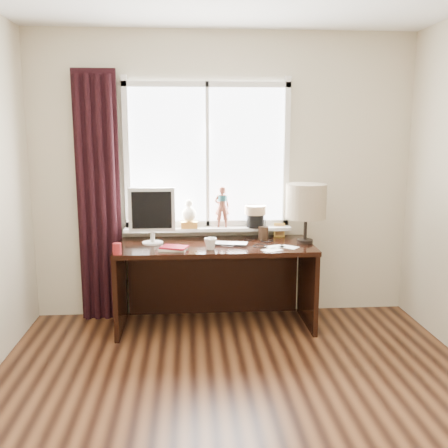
{
  "coord_description": "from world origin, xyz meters",
  "views": [
    {
      "loc": [
        -0.33,
        -2.59,
        1.72
      ],
      "look_at": [
        -0.05,
        1.25,
        1.0
      ],
      "focal_mm": 40.0,
      "sensor_mm": 36.0,
      "label": 1
    }
  ],
  "objects": [
    {
      "name": "table_lamp",
      "position": [
        0.69,
        1.63,
        1.11
      ],
      "size": [
        0.35,
        0.35,
        0.52
      ],
      "color": "black",
      "rests_on": "desk"
    },
    {
      "name": "wall_back",
      "position": [
        0.0,
        2.0,
        1.3
      ],
      "size": [
        3.5,
        0.0,
        2.6
      ],
      "primitive_type": "cube",
      "rotation": [
        1.57,
        0.0,
        0.0
      ],
      "color": "beige",
      "rests_on": "ground"
    },
    {
      "name": "mug",
      "position": [
        -0.15,
        1.45,
        0.8
      ],
      "size": [
        0.14,
        0.14,
        0.1
      ],
      "primitive_type": "imported",
      "rotation": [
        0.0,
        0.0,
        0.87
      ],
      "color": "white",
      "rests_on": "desk"
    },
    {
      "name": "notebook_stack",
      "position": [
        -0.46,
        1.45,
        0.77
      ],
      "size": [
        0.26,
        0.21,
        0.03
      ],
      "color": "beige",
      "rests_on": "desk"
    },
    {
      "name": "floor",
      "position": [
        0.0,
        0.0,
        0.0
      ],
      "size": [
        3.5,
        4.0,
        0.0
      ],
      "primitive_type": "cube",
      "color": "brown",
      "rests_on": "ground"
    },
    {
      "name": "icon_frame",
      "position": [
        0.51,
        1.9,
        0.81
      ],
      "size": [
        0.1,
        0.03,
        0.13
      ],
      "color": "gold",
      "rests_on": "desk"
    },
    {
      "name": "window",
      "position": [
        -0.14,
        1.95,
        1.31
      ],
      "size": [
        1.52,
        0.23,
        1.4
      ],
      "color": "white",
      "rests_on": "ground"
    },
    {
      "name": "brush_holder",
      "position": [
        0.35,
        1.79,
        0.81
      ],
      "size": [
        0.09,
        0.09,
        0.25
      ],
      "color": "black",
      "rests_on": "desk"
    },
    {
      "name": "desk_cables",
      "position": [
        0.29,
        1.65,
        0.75
      ],
      "size": [
        0.3,
        0.41,
        0.01
      ],
      "color": "black",
      "rests_on": "desk"
    },
    {
      "name": "loose_papers",
      "position": [
        0.43,
        1.45,
        0.75
      ],
      "size": [
        0.35,
        0.28,
        0.0
      ],
      "color": "white",
      "rests_on": "desk"
    },
    {
      "name": "red_cup",
      "position": [
        -0.9,
        1.33,
        0.8
      ],
      "size": [
        0.07,
        0.07,
        0.09
      ],
      "primitive_type": "cylinder",
      "color": "maroon",
      "rests_on": "desk"
    },
    {
      "name": "monitor",
      "position": [
        -0.64,
        1.69,
        1.03
      ],
      "size": [
        0.4,
        0.18,
        0.49
      ],
      "color": "beige",
      "rests_on": "desk"
    },
    {
      "name": "wall_front",
      "position": [
        0.0,
        -2.0,
        1.3
      ],
      "size": [
        3.5,
        0.0,
        2.6
      ],
      "primitive_type": "cube",
      "rotation": [
        1.57,
        0.0,
        0.0
      ],
      "color": "beige",
      "rests_on": "ground"
    },
    {
      "name": "curtain",
      "position": [
        -1.13,
        1.91,
        1.12
      ],
      "size": [
        0.38,
        0.09,
        2.25
      ],
      "color": "black",
      "rests_on": "floor"
    },
    {
      "name": "desk",
      "position": [
        -0.1,
        1.73,
        0.51
      ],
      "size": [
        1.7,
        0.7,
        0.75
      ],
      "color": "black",
      "rests_on": "floor"
    },
    {
      "name": "laptop",
      "position": [
        0.02,
        1.59,
        0.76
      ],
      "size": [
        0.35,
        0.26,
        0.02
      ],
      "primitive_type": "imported",
      "rotation": [
        0.0,
        0.0,
        -0.23
      ],
      "color": "silver",
      "rests_on": "desk"
    }
  ]
}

